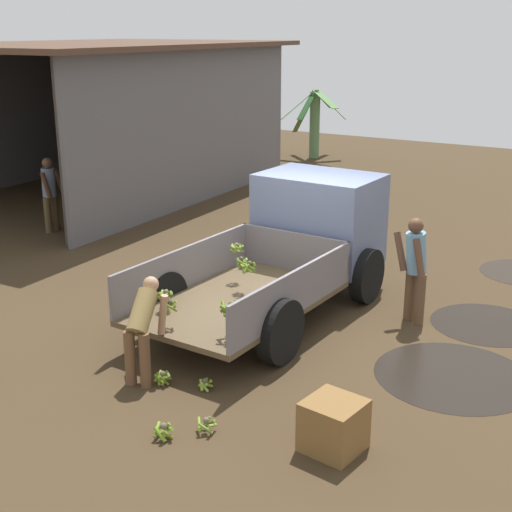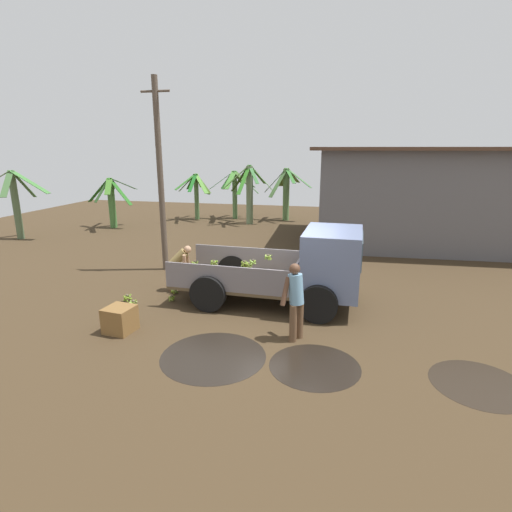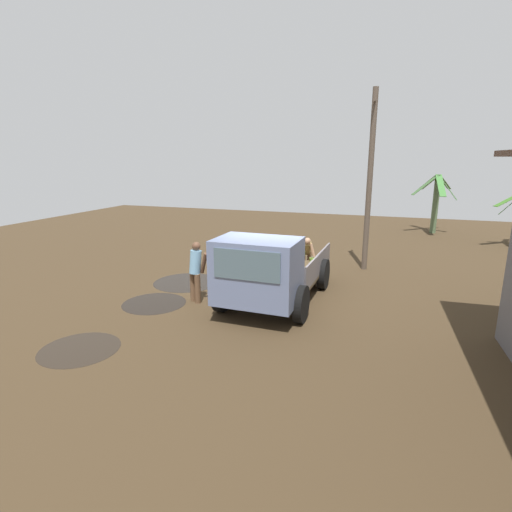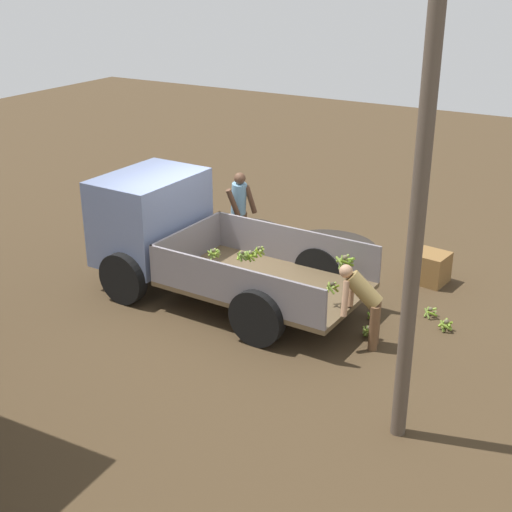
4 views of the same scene
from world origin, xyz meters
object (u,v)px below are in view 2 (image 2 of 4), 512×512
Objects in this scene: utility_pole at (160,176)px; banana_bunch_on_ground_1 at (171,298)px; cargo_truck at (311,266)px; person_bystander_near_shed at (340,225)px; person_foreground_visitor at (295,298)px; person_worker_loading at (178,265)px; wooden_crate_0 at (120,319)px; banana_bunch_on_ground_2 at (175,290)px; banana_bunch_on_ground_3 at (127,297)px; banana_bunch_on_ground_0 at (134,303)px.

utility_pole reaches higher than banana_bunch_on_ground_1.
cargo_truck is 24.70× the size of banana_bunch_on_ground_1.
cargo_truck is 2.91× the size of person_bystander_near_shed.
person_foreground_visitor is 4.20m from person_worker_loading.
utility_pole reaches higher than wooden_crate_0.
banana_bunch_on_ground_2 is 0.90× the size of banana_bunch_on_ground_3.
cargo_truck is 18.93× the size of banana_bunch_on_ground_3.
banana_bunch_on_ground_3 is (-0.97, -0.79, 0.01)m from banana_bunch_on_ground_2.
person_foreground_visitor reaches higher than banana_bunch_on_ground_0.
utility_pole is at bearing -10.85° from person_foreground_visitor.
person_foreground_visitor is at bearing -46.72° from person_worker_loading.
person_bystander_near_shed is (5.49, 4.43, -2.12)m from utility_pole.
person_foreground_visitor reaches higher than person_worker_loading.
cargo_truck reaches higher than banana_bunch_on_ground_0.
wooden_crate_0 is (-4.43, -8.94, -0.62)m from person_bystander_near_shed.
utility_pole is at bearing 117.94° from banana_bunch_on_ground_1.
banana_bunch_on_ground_1 is 0.33× the size of wooden_crate_0.
person_foreground_visitor is at bearing -11.71° from person_bystander_near_shed.
banana_bunch_on_ground_1 is at bearing -62.06° from utility_pole.
person_foreground_visitor is at bearing -39.98° from utility_pole.
person_foreground_visitor is at bearing -28.67° from banana_bunch_on_ground_2.
person_worker_loading is (-3.55, 2.24, -0.16)m from person_foreground_visitor.
banana_bunch_on_ground_3 is (-4.65, -0.79, -0.92)m from cargo_truck.
person_bystander_near_shed is 6.52× the size of banana_bunch_on_ground_3.
person_foreground_visitor is at bearing -14.29° from banana_bunch_on_ground_3.
person_bystander_near_shed is 6.64× the size of banana_bunch_on_ground_0.
cargo_truck is 21.15× the size of banana_bunch_on_ground_2.
utility_pole is 5.39m from wooden_crate_0.
banana_bunch_on_ground_1 is at bearing -74.26° from banana_bunch_on_ground_2.
utility_pole is 3.79m from banana_bunch_on_ground_2.
banana_bunch_on_ground_1 is at bearing -94.35° from person_worker_loading.
banana_bunch_on_ground_3 is 0.43× the size of wooden_crate_0.
person_foreground_visitor is 4.13m from banana_bunch_on_ground_2.
utility_pole is at bearing 101.01° from banana_bunch_on_ground_0.
cargo_truck is 4.62m from wooden_crate_0.
person_bystander_near_shed is 7.81m from banana_bunch_on_ground_2.
person_bystander_near_shed is at bearing -65.58° from person_foreground_visitor.
person_foreground_visitor is at bearing -11.33° from banana_bunch_on_ground_0.
person_foreground_visitor is 7.31× the size of banana_bunch_on_ground_2.
cargo_truck is 3.79m from banana_bunch_on_ground_2.
banana_bunch_on_ground_0 is (-4.87, -7.61, -0.80)m from person_bystander_near_shed.
utility_pole is 31.05× the size of banana_bunch_on_ground_1.
wooden_crate_0 is at bearing -33.33° from person_bystander_near_shed.
banana_bunch_on_ground_0 is 1.28× the size of banana_bunch_on_ground_1.
banana_bunch_on_ground_3 is at bearing 138.20° from banana_bunch_on_ground_0.
person_foreground_visitor is at bearing -91.83° from cargo_truck.
banana_bunch_on_ground_0 is 0.98× the size of banana_bunch_on_ground_3.
person_worker_loading is 1.66m from banana_bunch_on_ground_0.
person_foreground_visitor is at bearing 7.56° from wooden_crate_0.
utility_pole is 3.15m from person_worker_loading.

